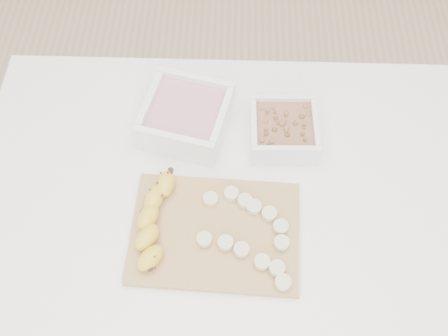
{
  "coord_description": "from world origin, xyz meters",
  "views": [
    {
      "loc": [
        0.01,
        -0.43,
        1.62
      ],
      "look_at": [
        0.0,
        0.03,
        0.81
      ],
      "focal_mm": 40.0,
      "sensor_mm": 36.0,
      "label": 1
    }
  ],
  "objects_px": {
    "table": "(224,217)",
    "bowl_yogurt": "(186,116)",
    "bowl_granola": "(283,130)",
    "banana": "(154,221)",
    "cutting_board": "(215,233)"
  },
  "relations": [
    {
      "from": "table",
      "to": "bowl_yogurt",
      "type": "bearing_deg",
      "value": 116.54
    },
    {
      "from": "table",
      "to": "bowl_granola",
      "type": "xyz_separation_m",
      "value": [
        0.12,
        0.14,
        0.13
      ]
    },
    {
      "from": "banana",
      "to": "bowl_yogurt",
      "type": "bearing_deg",
      "value": 96.21
    },
    {
      "from": "table",
      "to": "cutting_board",
      "type": "xyz_separation_m",
      "value": [
        -0.01,
        -0.08,
        0.1
      ]
    },
    {
      "from": "bowl_yogurt",
      "to": "cutting_board",
      "type": "distance_m",
      "value": 0.25
    },
    {
      "from": "bowl_yogurt",
      "to": "cutting_board",
      "type": "xyz_separation_m",
      "value": [
        0.07,
        -0.24,
        -0.03
      ]
    },
    {
      "from": "bowl_granola",
      "to": "table",
      "type": "bearing_deg",
      "value": -130.29
    },
    {
      "from": "bowl_granola",
      "to": "banana",
      "type": "bearing_deg",
      "value": -139.3
    },
    {
      "from": "table",
      "to": "bowl_yogurt",
      "type": "distance_m",
      "value": 0.23
    },
    {
      "from": "cutting_board",
      "to": "banana",
      "type": "height_order",
      "value": "banana"
    },
    {
      "from": "bowl_yogurt",
      "to": "banana",
      "type": "distance_m",
      "value": 0.23
    },
    {
      "from": "table",
      "to": "bowl_granola",
      "type": "distance_m",
      "value": 0.22
    },
    {
      "from": "cutting_board",
      "to": "banana",
      "type": "xyz_separation_m",
      "value": [
        -0.11,
        0.01,
        0.02
      ]
    },
    {
      "from": "banana",
      "to": "cutting_board",
      "type": "bearing_deg",
      "value": 12.47
    },
    {
      "from": "table",
      "to": "cutting_board",
      "type": "relative_size",
      "value": 3.23
    }
  ]
}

